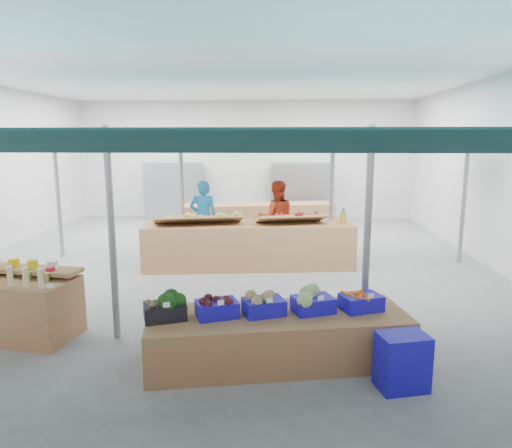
% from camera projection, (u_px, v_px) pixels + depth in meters
% --- Properties ---
extents(floor, '(13.00, 13.00, 0.00)m').
position_uv_depth(floor, '(222.00, 264.00, 10.46)').
color(floor, slate).
rests_on(floor, ground).
extents(hall, '(13.00, 13.00, 13.00)m').
position_uv_depth(hall, '(228.00, 147.00, 11.39)').
color(hall, silver).
rests_on(hall, ground).
extents(pole_grid, '(10.00, 4.60, 3.00)m').
position_uv_depth(pole_grid, '(249.00, 195.00, 8.37)').
color(pole_grid, gray).
rests_on(pole_grid, floor).
extents(awnings, '(9.50, 7.08, 0.30)m').
position_uv_depth(awnings, '(249.00, 141.00, 8.19)').
color(awnings, '#0A2E2B').
rests_on(awnings, pole_grid).
extents(back_shelving_left, '(2.00, 0.50, 2.00)m').
position_uv_depth(back_shelving_left, '(174.00, 191.00, 16.31)').
color(back_shelving_left, '#B23F33').
rests_on(back_shelving_left, floor).
extents(back_shelving_right, '(2.00, 0.50, 2.00)m').
position_uv_depth(back_shelving_right, '(300.00, 192.00, 16.06)').
color(back_shelving_right, '#B23F33').
rests_on(back_shelving_right, floor).
extents(bottle_shelf, '(2.04, 1.41, 1.13)m').
position_uv_depth(bottle_shelf, '(10.00, 304.00, 6.59)').
color(bottle_shelf, olive).
rests_on(bottle_shelf, floor).
extents(veg_counter, '(3.41, 1.66, 0.63)m').
position_uv_depth(veg_counter, '(278.00, 337.00, 5.83)').
color(veg_counter, olive).
rests_on(veg_counter, floor).
extents(fruit_counter, '(4.70, 1.61, 0.99)m').
position_uv_depth(fruit_counter, '(249.00, 245.00, 10.17)').
color(fruit_counter, olive).
rests_on(fruit_counter, floor).
extents(far_counter, '(4.78, 1.84, 0.84)m').
position_uv_depth(far_counter, '(259.00, 217.00, 14.33)').
color(far_counter, olive).
rests_on(far_counter, floor).
extents(crate_stack, '(0.62, 0.50, 0.65)m').
position_uv_depth(crate_stack, '(402.00, 362.00, 5.16)').
color(crate_stack, '#1911BC').
rests_on(crate_stack, floor).
extents(vendor_left, '(0.72, 0.51, 1.84)m').
position_uv_depth(vendor_left, '(204.00, 218.00, 11.24)').
color(vendor_left, '#17619A').
rests_on(vendor_left, floor).
extents(vendor_right, '(0.97, 0.79, 1.84)m').
position_uv_depth(vendor_right, '(276.00, 218.00, 11.14)').
color(vendor_right, '#9E2B13').
rests_on(vendor_right, floor).
extents(crate_broccoli, '(0.59, 0.51, 0.35)m').
position_uv_depth(crate_broccoli, '(165.00, 307.00, 5.57)').
color(crate_broccoli, black).
rests_on(crate_broccoli, veg_counter).
extents(crate_beets, '(0.59, 0.51, 0.29)m').
position_uv_depth(crate_beets, '(217.00, 306.00, 5.65)').
color(crate_beets, '#1911BC').
rests_on(crate_beets, veg_counter).
extents(crate_celeriac, '(0.59, 0.51, 0.31)m').
position_uv_depth(crate_celeriac, '(264.00, 303.00, 5.72)').
color(crate_celeriac, '#1911BC').
rests_on(crate_celeriac, veg_counter).
extents(crate_cabbage, '(0.59, 0.51, 0.35)m').
position_uv_depth(crate_cabbage, '(313.00, 300.00, 5.80)').
color(crate_cabbage, '#1911BC').
rests_on(crate_cabbage, veg_counter).
extents(crate_carrots, '(0.59, 0.51, 0.29)m').
position_uv_depth(crate_carrots, '(361.00, 301.00, 5.89)').
color(crate_carrots, '#1911BC').
rests_on(crate_carrots, veg_counter).
extents(sparrow, '(0.12, 0.09, 0.11)m').
position_uv_depth(sparrow, '(151.00, 303.00, 5.43)').
color(sparrow, brown).
rests_on(sparrow, crate_broccoli).
extents(pole_ribbon, '(0.12, 0.12, 0.28)m').
position_uv_depth(pole_ribbon, '(50.00, 271.00, 6.09)').
color(pole_ribbon, red).
rests_on(pole_ribbon, pole_grid).
extents(apple_heap_yellow, '(2.01, 1.11, 0.27)m').
position_uv_depth(apple_heap_yellow, '(199.00, 217.00, 9.88)').
color(apple_heap_yellow, '#997247').
rests_on(apple_heap_yellow, fruit_counter).
extents(apple_heap_red, '(1.62, 1.02, 0.27)m').
position_uv_depth(apple_heap_red, '(291.00, 216.00, 9.99)').
color(apple_heap_red, '#997247').
rests_on(apple_heap_red, fruit_counter).
extents(pineapple, '(0.14, 0.14, 0.39)m').
position_uv_depth(pineapple, '(343.00, 215.00, 10.05)').
color(pineapple, '#8C6019').
rests_on(pineapple, fruit_counter).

